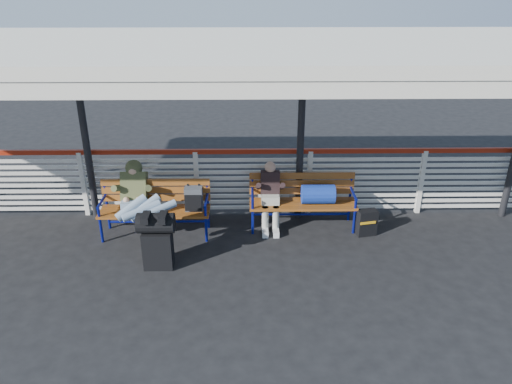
{
  "coord_description": "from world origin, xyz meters",
  "views": [
    {
      "loc": [
        0.93,
        -6.23,
        4.13
      ],
      "look_at": [
        1.04,
        1.0,
        0.84
      ],
      "focal_mm": 35.0,
      "sensor_mm": 36.0,
      "label": 1
    }
  ],
  "objects_px": {
    "traveler_man": "(141,203)",
    "suitcase_side": "(367,223)",
    "bench_right": "(310,195)",
    "bench_left": "(164,202)",
    "luggage_stack": "(157,238)",
    "companion_person": "(270,195)"
  },
  "relations": [
    {
      "from": "traveler_man",
      "to": "luggage_stack",
      "type": "bearing_deg",
      "value": -63.3
    },
    {
      "from": "traveler_man",
      "to": "suitcase_side",
      "type": "xyz_separation_m",
      "value": [
        3.65,
        0.25,
        -0.51
      ]
    },
    {
      "from": "bench_left",
      "to": "companion_person",
      "type": "relative_size",
      "value": 1.57
    },
    {
      "from": "luggage_stack",
      "to": "traveler_man",
      "type": "distance_m",
      "value": 0.81
    },
    {
      "from": "luggage_stack",
      "to": "bench_right",
      "type": "distance_m",
      "value": 2.69
    },
    {
      "from": "luggage_stack",
      "to": "suitcase_side",
      "type": "bearing_deg",
      "value": 16.31
    },
    {
      "from": "bench_right",
      "to": "traveler_man",
      "type": "relative_size",
      "value": 1.1
    },
    {
      "from": "luggage_stack",
      "to": "bench_left",
      "type": "relative_size",
      "value": 0.49
    },
    {
      "from": "bench_left",
      "to": "bench_right",
      "type": "height_order",
      "value": "same"
    },
    {
      "from": "luggage_stack",
      "to": "bench_right",
      "type": "relative_size",
      "value": 0.49
    },
    {
      "from": "suitcase_side",
      "to": "bench_left",
      "type": "bearing_deg",
      "value": 166.53
    },
    {
      "from": "traveler_man",
      "to": "suitcase_side",
      "type": "bearing_deg",
      "value": 3.99
    },
    {
      "from": "luggage_stack",
      "to": "bench_left",
      "type": "xyz_separation_m",
      "value": [
        -0.05,
        1.04,
        0.09
      ]
    },
    {
      "from": "bench_left",
      "to": "bench_right",
      "type": "bearing_deg",
      "value": 4.99
    },
    {
      "from": "traveler_man",
      "to": "bench_left",
      "type": "bearing_deg",
      "value": 49.95
    },
    {
      "from": "bench_left",
      "to": "traveler_man",
      "type": "xyz_separation_m",
      "value": [
        -0.3,
        -0.35,
        0.15
      ]
    },
    {
      "from": "companion_person",
      "to": "bench_right",
      "type": "bearing_deg",
      "value": 0.99
    },
    {
      "from": "bench_left",
      "to": "suitcase_side",
      "type": "height_order",
      "value": "bench_left"
    },
    {
      "from": "companion_person",
      "to": "traveler_man",
      "type": "bearing_deg",
      "value": -164.94
    },
    {
      "from": "bench_left",
      "to": "traveler_man",
      "type": "height_order",
      "value": "traveler_man"
    },
    {
      "from": "companion_person",
      "to": "suitcase_side",
      "type": "relative_size",
      "value": 2.57
    },
    {
      "from": "bench_left",
      "to": "traveler_man",
      "type": "relative_size",
      "value": 1.1
    }
  ]
}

